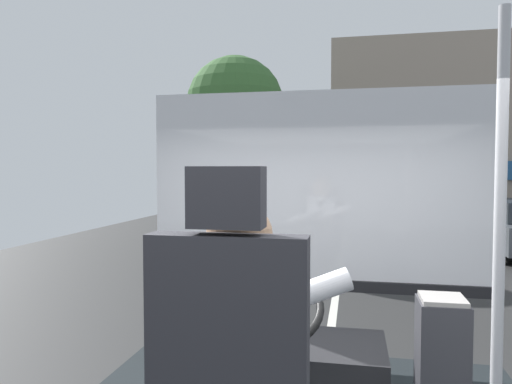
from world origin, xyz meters
The scene contains 9 objects.
ground centered at (0.00, 8.80, -0.02)m, with size 18.00×44.00×0.06m.
bus_driver centered at (-0.09, -0.37, 1.57)m, with size 0.75×0.55×0.74m.
steering_console centered at (-0.09, 0.69, 1.01)m, with size 1.10×1.01×0.86m.
handrail_pole centered at (0.83, 0.04, 1.78)m, with size 0.04×0.04×1.98m.
fare_box centered at (0.68, 0.36, 1.18)m, with size 0.22×0.23×0.78m.
windshield_panel centered at (0.00, 1.62, 1.84)m, with size 2.50×0.08×1.48m.
street_tree centered at (-2.82, 10.49, 3.85)m, with size 2.58×2.58×5.17m.
shop_building centered at (5.29, 16.98, 3.30)m, with size 11.55×5.00×6.61m.
parked_car_black centered at (4.78, 17.06, 0.68)m, with size 1.85×4.25×1.31m.
Camera 1 is at (0.27, -1.93, 2.16)m, focal length 33.50 mm.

